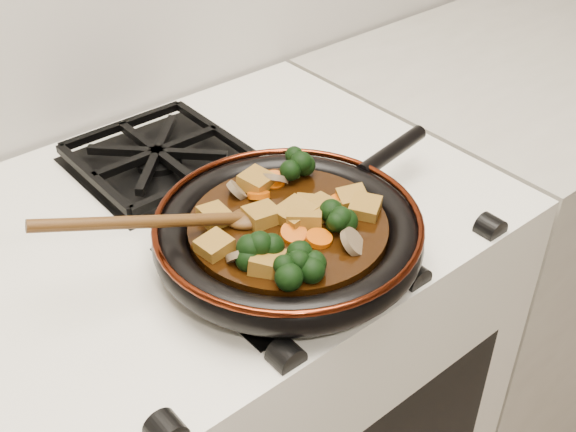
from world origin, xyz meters
TOP-DOWN VIEW (x-y plane):
  - stove at (0.00, 1.69)m, footprint 0.76×0.60m
  - burner_grate_front at (0.00, 1.55)m, footprint 0.23×0.23m
  - burner_grate_back at (0.00, 1.83)m, footprint 0.23×0.23m
  - skillet at (0.01, 1.54)m, footprint 0.45×0.33m
  - braising_sauce at (0.01, 1.54)m, footprint 0.24×0.24m
  - tofu_cube_0 at (0.09, 1.49)m, footprint 0.05×0.05m
  - tofu_cube_1 at (0.05, 1.53)m, footprint 0.03×0.04m
  - tofu_cube_2 at (-0.01, 1.56)m, footprint 0.04×0.04m
  - tofu_cube_3 at (0.03, 1.62)m, footprint 0.05×0.05m
  - tofu_cube_4 at (-0.09, 1.55)m, footprint 0.04×0.04m
  - tofu_cube_5 at (0.02, 1.53)m, footprint 0.05×0.04m
  - tofu_cube_6 at (0.10, 1.52)m, footprint 0.05×0.04m
  - tofu_cube_7 at (0.04, 1.53)m, footprint 0.06×0.06m
  - tofu_cube_8 at (-0.06, 1.49)m, footprint 0.05×0.05m
  - tofu_cube_9 at (-0.06, 1.60)m, footprint 0.04×0.04m
  - tofu_cube_10 at (0.02, 1.52)m, footprint 0.06×0.06m
  - broccoli_floret_0 at (-0.06, 1.46)m, footprint 0.09×0.09m
  - broccoli_floret_1 at (-0.03, 1.46)m, footprint 0.07×0.08m
  - broccoli_floret_2 at (-0.06, 1.50)m, footprint 0.08×0.08m
  - broccoli_floret_3 at (-0.07, 1.50)m, footprint 0.07×0.06m
  - broccoli_floret_4 at (0.08, 1.61)m, footprint 0.08×0.07m
  - broccoli_floret_5 at (0.04, 1.49)m, footprint 0.06×0.06m
  - carrot_coin_0 at (0.08, 1.52)m, footprint 0.03×0.03m
  - carrot_coin_1 at (0.05, 1.61)m, footprint 0.03×0.03m
  - carrot_coin_2 at (0.01, 1.48)m, footprint 0.03×0.03m
  - carrot_coin_3 at (0.01, 1.60)m, footprint 0.03×0.03m
  - carrot_coin_4 at (-0.04, 1.48)m, footprint 0.03×0.03m
  - carrot_coin_5 at (-0.00, 1.51)m, footprint 0.03×0.03m
  - mushroom_slice_0 at (-0.00, 1.62)m, footprint 0.03×0.04m
  - mushroom_slice_1 at (-0.08, 1.52)m, footprint 0.04×0.04m
  - mushroom_slice_2 at (0.04, 1.45)m, footprint 0.05×0.05m
  - mushroom_slice_3 at (-0.05, 1.47)m, footprint 0.04×0.04m
  - mushroom_slice_4 at (0.05, 1.61)m, footprint 0.05×0.05m
  - wooden_spoon at (-0.10, 1.59)m, footprint 0.16×0.07m

SIDE VIEW (x-z plane):
  - stove at x=0.00m, z-range 0.00..0.90m
  - burner_grate_front at x=0.00m, z-range 0.90..0.93m
  - burner_grate_back at x=0.00m, z-range 0.90..0.93m
  - skillet at x=0.01m, z-range 0.92..0.97m
  - braising_sauce at x=0.01m, z-range 0.94..0.96m
  - carrot_coin_0 at x=0.08m, z-range 0.96..0.97m
  - carrot_coin_1 at x=0.05m, z-range 0.95..0.97m
  - carrot_coin_2 at x=0.01m, z-range 0.96..0.97m
  - carrot_coin_3 at x=0.01m, z-range 0.95..0.98m
  - carrot_coin_4 at x=-0.04m, z-range 0.96..0.97m
  - carrot_coin_5 at x=0.00m, z-range 0.95..0.97m
  - mushroom_slice_0 at x=0.00m, z-range 0.95..0.98m
  - mushroom_slice_1 at x=-0.08m, z-range 0.95..0.98m
  - mushroom_slice_2 at x=0.04m, z-range 0.95..0.98m
  - mushroom_slice_3 at x=-0.05m, z-range 0.95..0.98m
  - mushroom_slice_4 at x=0.05m, z-range 0.95..0.98m
  - tofu_cube_6 at x=0.10m, z-range 0.95..0.98m
  - tofu_cube_0 at x=0.09m, z-range 0.96..0.98m
  - tofu_cube_9 at x=-0.06m, z-range 0.96..0.98m
  - tofu_cube_4 at x=-0.09m, z-range 0.96..0.98m
  - tofu_cube_2 at x=-0.01m, z-range 0.95..0.98m
  - tofu_cube_1 at x=0.05m, z-range 0.95..0.98m
  - tofu_cube_7 at x=0.04m, z-range 0.95..0.98m
  - tofu_cube_8 at x=-0.06m, z-range 0.95..0.98m
  - tofu_cube_3 at x=0.03m, z-range 0.95..0.98m
  - broccoli_floret_3 at x=-0.07m, z-range 0.94..0.99m
  - tofu_cube_5 at x=0.02m, z-range 0.95..0.98m
  - tofu_cube_10 at x=0.02m, z-range 0.95..0.98m
  - broccoli_floret_5 at x=0.04m, z-range 0.94..0.99m
  - broccoli_floret_1 at x=-0.03m, z-range 0.94..1.00m
  - broccoli_floret_0 at x=-0.06m, z-range 0.94..1.00m
  - broccoli_floret_2 at x=-0.06m, z-range 0.94..1.00m
  - broccoli_floret_4 at x=0.08m, z-range 0.93..1.01m
  - wooden_spoon at x=-0.10m, z-range 0.85..1.11m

